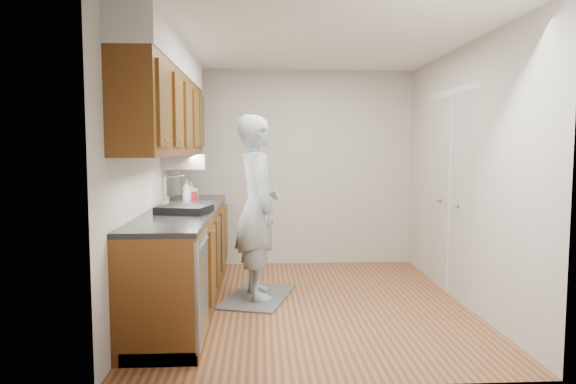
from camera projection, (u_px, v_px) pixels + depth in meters
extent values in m
plane|color=#985E39|center=(309.00, 303.00, 5.01)|extent=(3.50, 3.50, 0.00)
plane|color=white|center=(310.00, 42.00, 4.79)|extent=(3.50, 3.50, 0.00)
cube|color=#BBB8AF|center=(150.00, 176.00, 4.82)|extent=(0.02, 3.50, 2.50)
cube|color=#BBB8AF|center=(463.00, 175.00, 4.98)|extent=(0.02, 3.50, 2.50)
cube|color=#BBB8AF|center=(296.00, 168.00, 6.64)|extent=(3.00, 0.02, 2.50)
cube|color=brown|center=(184.00, 259.00, 4.90)|extent=(0.60, 2.80, 0.90)
cube|color=black|center=(182.00, 211.00, 4.86)|extent=(0.63, 2.80, 0.04)
cube|color=#B2B2B7|center=(186.00, 211.00, 5.06)|extent=(0.48, 0.68, 0.14)
cube|color=#B2B2B7|center=(186.00, 206.00, 5.06)|extent=(0.52, 0.72, 0.01)
cube|color=#B2B2B7|center=(202.00, 288.00, 3.82)|extent=(0.03, 0.60, 0.80)
cube|color=brown|center=(167.00, 114.00, 4.78)|extent=(0.33, 2.80, 0.75)
cube|color=silver|center=(166.00, 57.00, 4.73)|extent=(0.35, 2.80, 0.30)
cube|color=#A5A5AA|center=(188.00, 161.00, 5.66)|extent=(0.46, 0.75, 0.16)
cube|color=silver|center=(450.00, 195.00, 5.29)|extent=(0.02, 1.22, 2.05)
cube|color=slate|center=(258.00, 297.00, 5.19)|extent=(0.81, 1.08, 0.02)
imported|color=#9AAFBB|center=(257.00, 195.00, 5.10)|extent=(0.62, 0.81, 2.06)
imported|color=silver|center=(187.00, 191.00, 5.45)|extent=(0.12, 0.12, 0.24)
imported|color=silver|center=(191.00, 191.00, 5.52)|extent=(0.13, 0.13, 0.21)
imported|color=silver|center=(191.00, 191.00, 5.87)|extent=(0.17, 0.17, 0.16)
cylinder|color=red|center=(194.00, 197.00, 5.47)|extent=(0.07, 0.07, 0.11)
cube|color=black|center=(184.00, 210.00, 4.52)|extent=(0.50, 0.45, 0.07)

